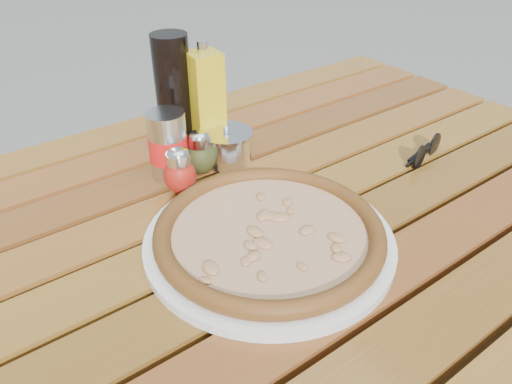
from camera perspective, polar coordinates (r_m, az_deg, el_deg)
table at (r=0.83m, az=0.83°, el=-6.70°), size 1.40×0.90×0.75m
plate at (r=0.72m, az=1.51°, el=-5.56°), size 0.47×0.47×0.01m
pizza at (r=0.71m, az=1.53°, el=-4.57°), size 0.45×0.45×0.03m
pepper_shaker at (r=0.83m, az=-8.72°, el=2.35°), size 0.07×0.07×0.08m
oregano_shaker at (r=0.88m, az=-6.41°, el=4.45°), size 0.06×0.06×0.08m
dark_bottle at (r=0.94m, az=-9.35°, el=10.93°), size 0.08×0.08×0.22m
soda_can at (r=0.87m, az=-10.02°, el=5.21°), size 0.09×0.09×0.12m
olive_oil_cruet at (r=0.93m, az=-5.73°, el=10.10°), size 0.06×0.06×0.21m
parmesan_tin at (r=0.92m, az=-3.37°, el=5.28°), size 0.13×0.13×0.07m
sunglasses at (r=0.98m, az=18.82°, el=4.45°), size 0.11×0.05×0.04m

